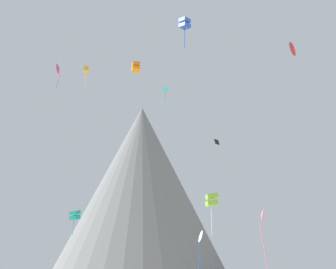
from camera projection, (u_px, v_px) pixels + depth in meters
name	position (u px, v px, depth m)	size (l,w,h in m)	color
rock_massif	(136.00, 196.00, 135.38)	(62.88, 62.12, 49.08)	slate
kite_teal_low	(75.00, 215.00, 76.96)	(1.83, 1.87, 4.13)	teal
kite_cyan_high	(165.00, 90.00, 86.61)	(0.95, 0.46, 2.52)	#33BCDB
kite_magenta_high	(59.00, 69.00, 79.53)	(0.57, 1.78, 4.69)	#D1339E
kite_pink_low	(262.00, 216.00, 45.32)	(0.92, 1.68, 6.03)	pink
kite_white_low	(200.00, 237.00, 68.07)	(1.06, 1.92, 5.97)	white
kite_blue_high	(185.00, 24.00, 51.05)	(1.39, 1.39, 3.64)	blue
kite_orange_high	(136.00, 67.00, 75.09)	(1.52, 1.58, 1.49)	orange
kite_lime_low	(212.00, 200.00, 56.92)	(1.64, 1.57, 5.16)	#8CD133
kite_red_high	(293.00, 49.00, 62.20)	(1.51, 1.88, 2.02)	red
kite_gold_high	(86.00, 70.00, 68.18)	(0.72, 0.73, 3.64)	gold
kite_black_mid	(217.00, 142.00, 76.51)	(0.94, 1.00, 0.93)	black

